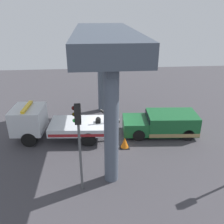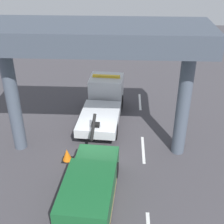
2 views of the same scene
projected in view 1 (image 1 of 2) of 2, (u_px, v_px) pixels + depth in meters
name	position (u px, v px, depth m)	size (l,w,h in m)	color
ground_plane	(105.00, 136.00, 17.11)	(60.00, 40.00, 0.10)	#423F44
lane_stripe_west	(175.00, 117.00, 19.96)	(2.60, 0.16, 0.01)	silver
lane_stripe_mid	(103.00, 120.00, 19.48)	(2.60, 0.16, 0.01)	silver
lane_stripe_east	(28.00, 123.00, 19.00)	(2.60, 0.16, 0.01)	silver
tow_truck_white	(50.00, 123.00, 16.35)	(7.32, 2.79, 2.46)	silver
towed_van_green	(163.00, 124.00, 17.10)	(5.33, 2.52, 1.58)	#195B2D
overpass_structure	(105.00, 47.00, 14.55)	(3.60, 11.19, 7.23)	#4C5666
traffic_light_far	(78.00, 131.00, 10.81)	(0.39, 0.32, 4.63)	#515456
traffic_cone_orange	(125.00, 143.00, 15.57)	(0.60, 0.60, 0.72)	orange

